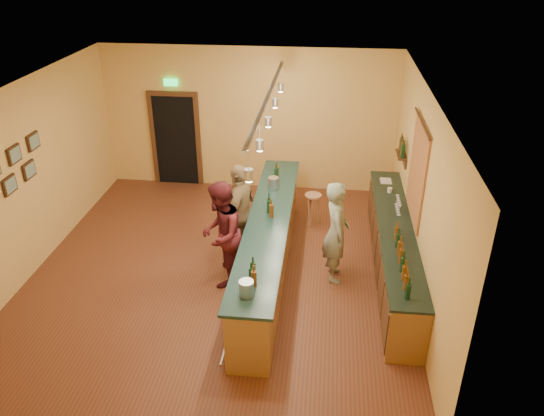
# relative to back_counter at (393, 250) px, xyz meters

# --- Properties ---
(floor) EXTENTS (7.00, 7.00, 0.00)m
(floor) POSITION_rel_back_counter_xyz_m (-2.97, -0.18, -0.49)
(floor) COLOR brown
(floor) RESTS_ON ground
(ceiling) EXTENTS (6.50, 7.00, 0.02)m
(ceiling) POSITION_rel_back_counter_xyz_m (-2.97, -0.18, 2.71)
(ceiling) COLOR silver
(ceiling) RESTS_ON wall_back
(wall_back) EXTENTS (6.50, 0.02, 3.20)m
(wall_back) POSITION_rel_back_counter_xyz_m (-2.97, 3.32, 1.11)
(wall_back) COLOR #E2BB55
(wall_back) RESTS_ON floor
(wall_front) EXTENTS (6.50, 0.02, 3.20)m
(wall_front) POSITION_rel_back_counter_xyz_m (-2.97, -3.68, 1.11)
(wall_front) COLOR #E2BB55
(wall_front) RESTS_ON floor
(wall_left) EXTENTS (0.02, 7.00, 3.20)m
(wall_left) POSITION_rel_back_counter_xyz_m (-6.22, -0.18, 1.11)
(wall_left) COLOR #E2BB55
(wall_left) RESTS_ON floor
(wall_right) EXTENTS (0.02, 7.00, 3.20)m
(wall_right) POSITION_rel_back_counter_xyz_m (0.28, -0.18, 1.11)
(wall_right) COLOR #E2BB55
(wall_right) RESTS_ON floor
(doorway) EXTENTS (1.15, 0.09, 2.48)m
(doorway) POSITION_rel_back_counter_xyz_m (-4.67, 3.30, 0.64)
(doorway) COLOR black
(doorway) RESTS_ON wall_back
(tapestry) EXTENTS (0.03, 1.40, 1.60)m
(tapestry) POSITION_rel_back_counter_xyz_m (0.26, 0.22, 1.36)
(tapestry) COLOR #A72129
(tapestry) RESTS_ON wall_right
(bottle_shelf) EXTENTS (0.17, 0.55, 0.54)m
(bottle_shelf) POSITION_rel_back_counter_xyz_m (0.20, 1.72, 1.18)
(bottle_shelf) COLOR #442914
(bottle_shelf) RESTS_ON wall_right
(picture_grid) EXTENTS (0.06, 2.20, 0.70)m
(picture_grid) POSITION_rel_back_counter_xyz_m (-6.18, -0.93, 1.46)
(picture_grid) COLOR #382111
(picture_grid) RESTS_ON wall_left
(back_counter) EXTENTS (0.60, 4.55, 1.27)m
(back_counter) POSITION_rel_back_counter_xyz_m (0.00, 0.00, 0.00)
(back_counter) COLOR brown
(back_counter) RESTS_ON floor
(tasting_bar) EXTENTS (0.73, 5.10, 1.38)m
(tasting_bar) POSITION_rel_back_counter_xyz_m (-2.13, -0.18, 0.12)
(tasting_bar) COLOR brown
(tasting_bar) RESTS_ON floor
(pendant_track) EXTENTS (0.11, 4.60, 0.50)m
(pendant_track) POSITION_rel_back_counter_xyz_m (-2.13, -0.18, 2.50)
(pendant_track) COLOR silver
(pendant_track) RESTS_ON ceiling
(bartender) EXTENTS (0.51, 0.70, 1.79)m
(bartender) POSITION_rel_back_counter_xyz_m (-1.00, -0.22, 0.41)
(bartender) COLOR gray
(bartender) RESTS_ON floor
(customer_a) EXTENTS (0.70, 0.89, 1.82)m
(customer_a) POSITION_rel_back_counter_xyz_m (-2.87, -0.53, 0.43)
(customer_a) COLOR #59191E
(customer_a) RESTS_ON floor
(customer_b) EXTENTS (0.63, 1.13, 1.81)m
(customer_b) POSITION_rel_back_counter_xyz_m (-2.68, 0.29, 0.42)
(customer_b) COLOR #997A51
(customer_b) RESTS_ON floor
(bar_stool) EXTENTS (0.33, 0.33, 0.68)m
(bar_stool) POSITION_rel_back_counter_xyz_m (-1.44, 1.58, 0.05)
(bar_stool) COLOR #A8744C
(bar_stool) RESTS_ON floor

